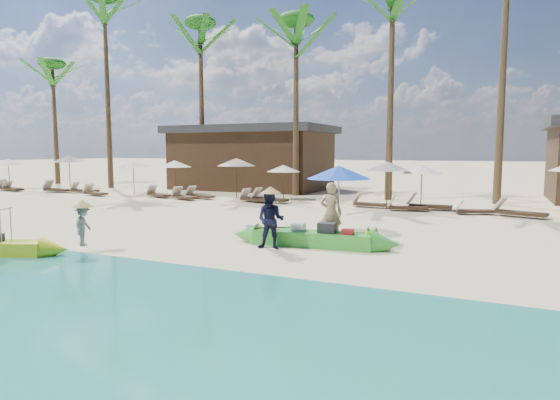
% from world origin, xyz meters
% --- Properties ---
extents(ground, '(240.00, 240.00, 0.00)m').
position_xyz_m(ground, '(0.00, 0.00, 0.00)').
color(ground, beige).
rests_on(ground, ground).
extents(wet_sand_strip, '(240.00, 4.50, 0.01)m').
position_xyz_m(wet_sand_strip, '(0.00, -5.00, 0.00)').
color(wet_sand_strip, tan).
rests_on(wet_sand_strip, ground).
extents(green_canoe, '(5.32, 0.97, 0.68)m').
position_xyz_m(green_canoe, '(2.81, 0.77, 0.23)').
color(green_canoe, green).
rests_on(green_canoe, ground).
extents(tourist, '(0.65, 0.44, 1.74)m').
position_xyz_m(tourist, '(3.13, 1.41, 0.87)').
color(tourist, tan).
rests_on(tourist, ground).
extents(vendor_green, '(0.85, 0.72, 1.56)m').
position_xyz_m(vendor_green, '(1.93, -0.04, 0.78)').
color(vendor_green, black).
rests_on(vendor_green, ground).
extents(vendor_yellow, '(0.64, 0.79, 1.07)m').
position_xyz_m(vendor_yellow, '(-2.26, -2.46, 0.71)').
color(vendor_yellow, gray).
rests_on(vendor_yellow, ground).
extents(blue_umbrella, '(2.02, 2.02, 2.17)m').
position_xyz_m(blue_umbrella, '(2.94, 2.71, 1.96)').
color(blue_umbrella, '#99999E').
rests_on(blue_umbrella, ground).
extents(resort_parasol_0, '(2.00, 2.00, 2.06)m').
position_xyz_m(resort_parasol_0, '(-23.11, 10.29, 1.86)').
color(resort_parasol_0, '#3C2518').
rests_on(resort_parasol_0, ground).
extents(lounger_0_left, '(1.96, 0.72, 0.65)m').
position_xyz_m(lounger_0_left, '(-21.89, 9.24, 0.22)').
color(lounger_0_left, '#3C2518').
rests_on(lounger_0_left, ground).
extents(lounger_0_right, '(1.78, 0.76, 0.59)m').
position_xyz_m(lounger_0_right, '(-21.31, 9.19, 0.20)').
color(lounger_0_right, '#3C2518').
rests_on(lounger_0_right, ground).
extents(resort_parasol_1, '(2.24, 2.24, 2.30)m').
position_xyz_m(resort_parasol_1, '(-19.26, 11.99, 2.08)').
color(resort_parasol_1, '#3C2518').
rests_on(resort_parasol_1, ground).
extents(lounger_1_left, '(2.00, 0.69, 0.67)m').
position_xyz_m(lounger_1_left, '(-18.01, 9.80, 0.22)').
color(lounger_1_left, '#3C2518').
rests_on(lounger_1_left, ground).
extents(lounger_1_right, '(1.89, 0.81, 0.62)m').
position_xyz_m(lounger_1_right, '(-15.98, 10.09, 0.21)').
color(lounger_1_right, '#3C2518').
rests_on(lounger_1_right, ground).
extents(resort_parasol_2, '(1.97, 1.97, 2.03)m').
position_xyz_m(resort_parasol_2, '(-12.76, 11.05, 1.83)').
color(resort_parasol_2, '#3C2518').
rests_on(resort_parasol_2, ground).
extents(lounger_2_left, '(1.87, 0.90, 0.61)m').
position_xyz_m(lounger_2_left, '(-14.04, 9.15, 0.20)').
color(lounger_2_left, '#3C2518').
rests_on(lounger_2_left, ground).
extents(resort_parasol_3, '(2.00, 2.00, 2.06)m').
position_xyz_m(resort_parasol_3, '(-9.92, 11.41, 1.86)').
color(resort_parasol_3, '#3C2518').
rests_on(resort_parasol_3, ground).
extents(lounger_3_left, '(1.87, 1.09, 0.61)m').
position_xyz_m(lounger_3_left, '(-10.00, 9.90, 0.20)').
color(lounger_3_left, '#3C2518').
rests_on(lounger_3_left, ground).
extents(lounger_3_right, '(1.85, 1.08, 0.60)m').
position_xyz_m(lounger_3_right, '(-7.90, 9.46, 0.20)').
color(lounger_3_right, '#3C2518').
rests_on(lounger_3_right, ground).
extents(resort_parasol_4, '(2.16, 2.16, 2.22)m').
position_xyz_m(resort_parasol_4, '(-5.71, 11.36, 2.01)').
color(resort_parasol_4, '#3C2518').
rests_on(resort_parasol_4, ground).
extents(lounger_4_left, '(1.85, 0.84, 0.61)m').
position_xyz_m(lounger_4_left, '(-7.46, 10.26, 0.20)').
color(lounger_4_left, '#3C2518').
rests_on(lounger_4_left, ground).
extents(lounger_4_right, '(1.89, 0.99, 0.61)m').
position_xyz_m(lounger_4_right, '(-3.84, 9.90, 0.21)').
color(lounger_4_right, '#3C2518').
rests_on(lounger_4_right, ground).
extents(resort_parasol_5, '(1.83, 1.83, 1.88)m').
position_xyz_m(resort_parasol_5, '(-2.89, 11.47, 1.70)').
color(resort_parasol_5, '#3C2518').
rests_on(resort_parasol_5, ground).
extents(lounger_5_left, '(1.95, 0.65, 0.66)m').
position_xyz_m(lounger_5_left, '(-3.13, 10.08, 0.22)').
color(lounger_5_left, '#3C2518').
rests_on(lounger_5_left, ground).
extents(resort_parasol_6, '(2.08, 2.08, 2.15)m').
position_xyz_m(resort_parasol_6, '(2.91, 9.99, 1.93)').
color(resort_parasol_6, '#3C2518').
rests_on(resort_parasol_6, ground).
extents(lounger_6_left, '(1.81, 0.68, 0.60)m').
position_xyz_m(lounger_6_left, '(2.08, 10.20, 0.20)').
color(lounger_6_left, '#3C2518').
rests_on(lounger_6_left, ground).
extents(lounger_6_right, '(1.79, 0.84, 0.59)m').
position_xyz_m(lounger_6_right, '(3.82, 9.60, 0.20)').
color(lounger_6_right, '#3C2518').
rests_on(lounger_6_right, ground).
extents(resort_parasol_7, '(1.92, 1.92, 1.98)m').
position_xyz_m(resort_parasol_7, '(4.28, 10.97, 1.78)').
color(resort_parasol_7, '#3C2518').
rests_on(resort_parasol_7, ground).
extents(lounger_7_left, '(1.96, 0.64, 0.66)m').
position_xyz_m(lounger_7_left, '(4.63, 10.41, 0.22)').
color(lounger_7_left, '#3C2518').
rests_on(lounger_7_left, ground).
extents(lounger_7_right, '(1.73, 1.03, 0.56)m').
position_xyz_m(lounger_7_right, '(6.52, 9.61, 0.19)').
color(lounger_7_right, '#3C2518').
rests_on(lounger_7_right, ground).
extents(lounger_8_left, '(2.04, 1.22, 0.66)m').
position_xyz_m(lounger_8_left, '(8.19, 9.56, 0.22)').
color(lounger_8_left, '#3C2518').
rests_on(lounger_8_left, ground).
extents(palm_0, '(2.08, 2.08, 9.90)m').
position_xyz_m(palm_0, '(-24.62, 15.48, 8.11)').
color(palm_0, brown).
rests_on(palm_0, ground).
extents(palm_1, '(2.08, 2.08, 13.60)m').
position_xyz_m(palm_1, '(-17.59, 14.06, 10.82)').
color(palm_1, brown).
rests_on(palm_1, ground).
extents(palm_2, '(2.08, 2.08, 11.33)m').
position_xyz_m(palm_2, '(-10.45, 15.08, 9.18)').
color(palm_2, brown).
rests_on(palm_2, ground).
extents(palm_3, '(2.08, 2.08, 10.52)m').
position_xyz_m(palm_3, '(-3.36, 14.27, 8.58)').
color(palm_3, brown).
rests_on(palm_3, ground).
extents(palm_4, '(2.08, 2.08, 11.70)m').
position_xyz_m(palm_4, '(2.15, 14.01, 9.45)').
color(palm_4, brown).
rests_on(palm_4, ground).
extents(pavilion_west, '(10.80, 6.60, 4.30)m').
position_xyz_m(pavilion_west, '(-8.00, 17.50, 2.19)').
color(pavilion_west, '#3C2518').
rests_on(pavilion_west, ground).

